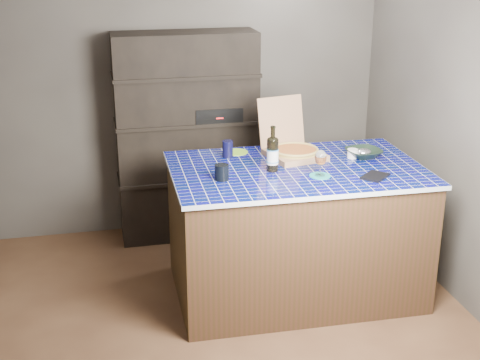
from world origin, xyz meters
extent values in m
plane|color=brown|center=(0.00, 0.00, 0.00)|extent=(3.50, 3.50, 0.00)
plane|color=#55514A|center=(0.00, 1.75, 1.25)|extent=(3.50, 0.00, 3.50)
plane|color=#55514A|center=(0.00, -1.75, 1.25)|extent=(3.50, 0.00, 3.50)
plane|color=#55514A|center=(1.75, 0.00, 1.25)|extent=(0.00, 3.50, 3.50)
cube|color=black|center=(0.00, 1.53, 0.90)|extent=(1.20, 0.40, 1.80)
cube|color=black|center=(0.25, 1.48, 1.12)|extent=(0.40, 0.32, 0.12)
cube|color=#412619|center=(0.61, 0.32, 0.48)|extent=(1.77, 1.12, 0.95)
cube|color=#05114B|center=(0.61, 0.32, 0.97)|extent=(1.81, 1.16, 0.03)
cube|color=#A57055|center=(0.67, 0.54, 1.01)|extent=(0.45, 0.45, 0.04)
cube|color=#A57055|center=(0.62, 0.76, 1.21)|extent=(0.39, 0.17, 0.37)
cylinder|color=#AB9247|center=(0.67, 0.54, 1.03)|extent=(0.35, 0.35, 0.01)
cylinder|color=#67220B|center=(0.67, 0.54, 1.04)|extent=(0.30, 0.30, 0.01)
torus|color=#AB9247|center=(0.67, 0.54, 1.05)|extent=(0.35, 0.35, 0.02)
cylinder|color=black|center=(0.42, 0.29, 1.10)|extent=(0.08, 0.08, 0.23)
ellipsoid|color=black|center=(0.42, 0.29, 1.21)|extent=(0.08, 0.08, 0.04)
cylinder|color=black|center=(0.42, 0.29, 1.26)|extent=(0.03, 0.03, 0.09)
cylinder|color=white|center=(0.42, 0.29, 1.09)|extent=(0.08, 0.08, 0.10)
cylinder|color=#3B89C9|center=(0.42, 0.29, 1.05)|extent=(0.09, 0.09, 0.01)
cylinder|color=#3B89C9|center=(0.42, 0.29, 1.14)|extent=(0.09, 0.09, 0.01)
cylinder|color=teal|center=(0.71, 0.10, 0.99)|extent=(0.15, 0.15, 0.01)
cylinder|color=white|center=(0.71, 0.10, 0.99)|extent=(0.07, 0.07, 0.01)
cylinder|color=white|center=(0.71, 0.10, 1.03)|extent=(0.01, 0.01, 0.08)
ellipsoid|color=white|center=(0.71, 0.10, 1.12)|extent=(0.08, 0.08, 0.11)
cylinder|color=#B15B1C|center=(0.71, 0.10, 1.11)|extent=(0.07, 0.07, 0.05)
cylinder|color=white|center=(0.71, 0.10, 1.14)|extent=(0.07, 0.07, 0.02)
cylinder|color=black|center=(0.04, 0.18, 1.04)|extent=(0.10, 0.10, 0.11)
cube|color=black|center=(1.07, 0.00, 0.99)|extent=(0.24, 0.23, 0.02)
imported|color=black|center=(1.17, 0.44, 1.02)|extent=(0.29, 0.29, 0.06)
ellipsoid|color=silver|center=(1.17, 0.44, 1.02)|extent=(0.11, 0.10, 0.05)
cylinder|color=white|center=(1.08, 0.44, 1.02)|extent=(0.08, 0.08, 0.07)
cylinder|color=black|center=(0.18, 0.66, 1.05)|extent=(0.08, 0.08, 0.12)
cylinder|color=#8BCA2B|center=(0.27, 0.76, 0.99)|extent=(0.18, 0.18, 0.01)
camera|label=1|loc=(-0.76, -3.99, 2.52)|focal=50.00mm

